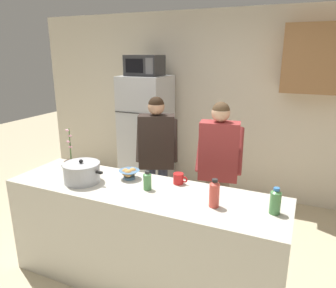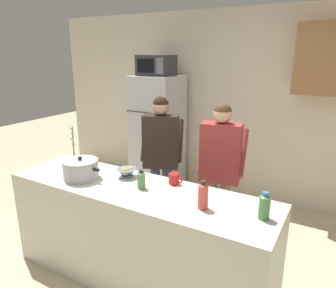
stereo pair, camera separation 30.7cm
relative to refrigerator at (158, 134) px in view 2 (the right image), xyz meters
The scene contains 14 objects.
ground_plane 2.24m from the refrigerator, 63.31° to the right, with size 14.00×14.00×0.00m, color #C6B793.
back_wall_unit 1.39m from the refrigerator, 18.69° to the left, with size 6.00×0.48×2.60m.
kitchen_island 2.11m from the refrigerator, 63.31° to the right, with size 2.42×0.68×0.92m, color beige.
refrigerator is the anchor object (origin of this frame).
microwave 1.00m from the refrigerator, 89.93° to the right, with size 0.48×0.37×0.28m.
person_near_pot 1.12m from the refrigerator, 56.11° to the right, with size 0.58×0.54×1.57m.
person_by_sink 1.68m from the refrigerator, 35.77° to the right, with size 0.53×0.47×1.57m.
cooking_pot 1.97m from the refrigerator, 79.00° to the right, with size 0.44×0.32×0.21m.
coffee_mug 2.00m from the refrigerator, 54.00° to the right, with size 0.13×0.09×0.10m.
bread_bowl 1.85m from the refrigerator, 67.01° to the right, with size 0.19×0.19×0.10m.
bottle_near_edge 2.48m from the refrigerator, 50.37° to the right, with size 0.08×0.08×0.22m.
bottle_mid_counter 2.09m from the refrigerator, 61.89° to the right, with size 0.07×0.07×0.16m.
bottle_far_corner 2.72m from the refrigerator, 42.40° to the right, with size 0.08×0.08×0.20m.
potted_orchid 1.73m from the refrigerator, 87.25° to the right, with size 0.15×0.15×0.41m.
Camera 2 is at (1.48, -2.00, 2.03)m, focal length 33.68 mm.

